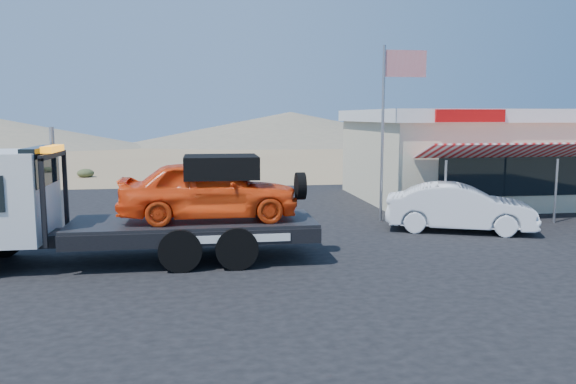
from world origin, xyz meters
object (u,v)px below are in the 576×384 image
Objects in this scene: tow_truck at (127,200)px; flagpole at (389,113)px; white_sedan at (459,208)px; jerky_store at (477,154)px.

flagpole reaches higher than tow_truck.
white_sedan is (9.93, 2.32, -0.81)m from tow_truck.
tow_truck is 9.55m from flagpole.
tow_truck is 10.23m from white_sedan.
flagpole is at bearing 27.74° from tow_truck.
jerky_store is (13.80, 8.80, 0.41)m from tow_truck.
jerky_store is 1.73× the size of flagpole.
flagpole is (8.23, 4.33, 2.19)m from tow_truck.
white_sedan is at bearing 13.16° from tow_truck.
tow_truck is 1.92× the size of white_sedan.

